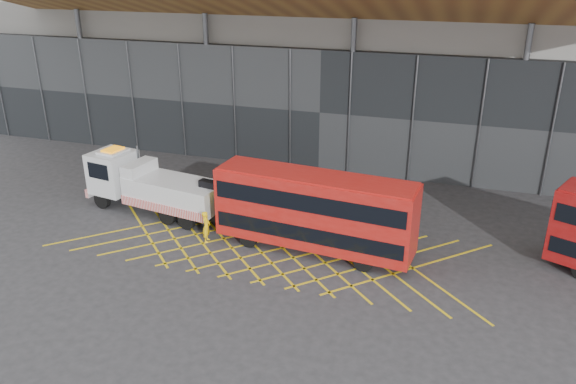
% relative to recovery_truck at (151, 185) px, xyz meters
% --- Properties ---
extents(ground_plane, '(120.00, 120.00, 0.00)m').
position_rel_recovery_truck_xyz_m(ground_plane, '(5.22, -1.88, -1.59)').
color(ground_plane, '#2D2D30').
extents(road_markings, '(21.56, 7.16, 0.01)m').
position_rel_recovery_truck_xyz_m(road_markings, '(7.62, -1.88, -1.58)').
color(road_markings, yellow).
rests_on(road_markings, ground_plane).
extents(construction_building, '(55.00, 23.97, 18.00)m').
position_rel_recovery_truck_xyz_m(construction_building, '(7.14, 16.52, 7.39)').
color(construction_building, gray).
rests_on(construction_building, ground_plane).
extents(recovery_truck, '(9.91, 3.65, 3.43)m').
position_rel_recovery_truck_xyz_m(recovery_truck, '(0.00, 0.00, 0.00)').
color(recovery_truck, black).
rests_on(recovery_truck, ground_plane).
extents(bus_towed, '(9.93, 3.19, 3.97)m').
position_rel_recovery_truck_xyz_m(bus_towed, '(9.93, -1.59, 0.62)').
color(bus_towed, '#AD140F').
rests_on(bus_towed, ground_plane).
extents(worker, '(0.51, 0.67, 1.64)m').
position_rel_recovery_truck_xyz_m(worker, '(4.53, -2.37, -0.77)').
color(worker, yellow).
rests_on(worker, ground_plane).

